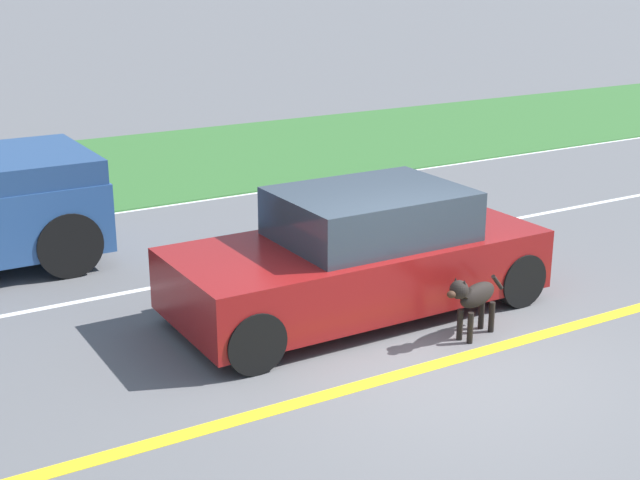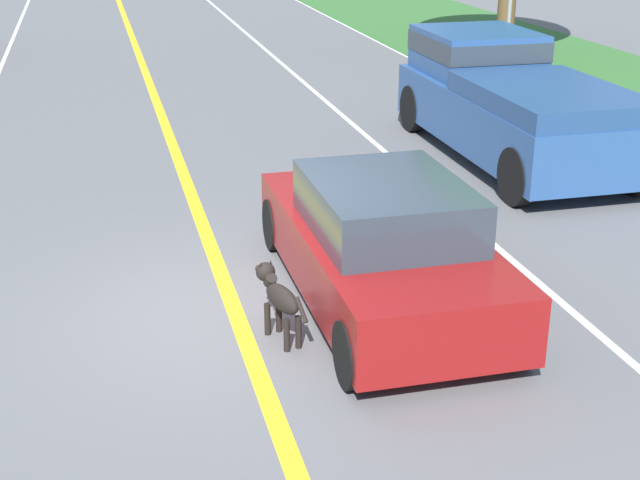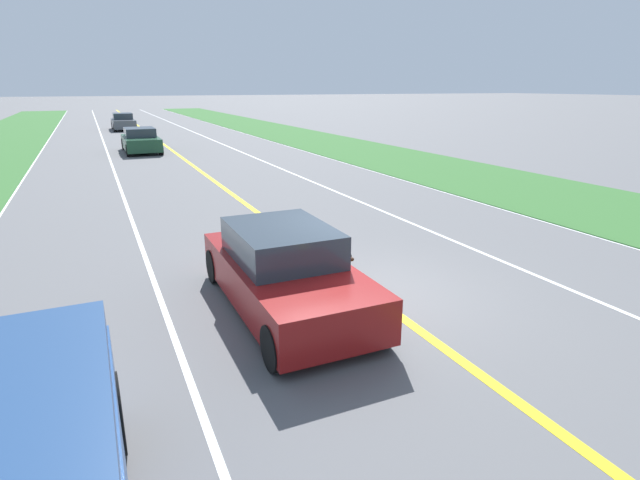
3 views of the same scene
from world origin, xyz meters
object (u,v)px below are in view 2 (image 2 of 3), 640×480
Objects in this scene: pickup_truck at (507,98)px; dog at (279,296)px; ego_car at (381,244)px; street_sign at (510,18)px.

dog is at bearing -132.36° from pickup_truck.
ego_car is 0.78× the size of pickup_truck.
dog is at bearing -154.40° from ego_car.
street_sign is (6.25, 10.08, 0.88)m from ego_car.
ego_car reaches higher than dog.
pickup_truck is (5.06, 5.55, 0.50)m from dog.
dog is 7.52m from pickup_truck.
pickup_truck reaches higher than ego_car.
street_sign is (7.51, 10.69, 1.07)m from dog.
pickup_truck is 5.72m from street_sign.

